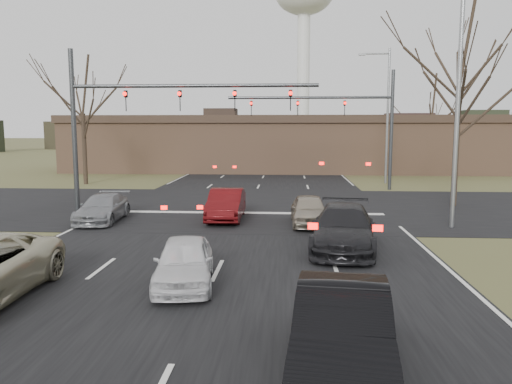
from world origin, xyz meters
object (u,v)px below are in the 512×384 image
at_px(building, 287,143).
at_px(car_charcoal_sedan, 344,228).
at_px(car_red_ahead, 226,204).
at_px(car_silver_ahead, 309,210).
at_px(car_white_sedan, 184,262).
at_px(car_black_hatch, 342,330).
at_px(mast_arm_far, 349,115).
at_px(car_grey_ahead, 103,208).
at_px(water_tower, 304,2).
at_px(streetlight_right_near, 454,94).
at_px(mast_arm_near, 138,110).
at_px(streetlight_right_far, 385,109).

xyz_separation_m(building, car_charcoal_sedan, (2.00, -32.08, -1.91)).
height_order(car_red_ahead, car_silver_ahead, car_red_ahead).
relative_size(car_white_sedan, car_black_hatch, 0.82).
bearing_deg(building, car_white_sedan, -94.26).
relative_size(building, mast_arm_far, 3.81).
bearing_deg(car_grey_ahead, car_white_sedan, -60.42).
relative_size(mast_arm_far, car_white_sedan, 2.96).
bearing_deg(car_charcoal_sedan, car_red_ahead, 138.78).
bearing_deg(car_grey_ahead, water_tower, 81.01).
bearing_deg(water_tower, building, -92.79).
distance_m(streetlight_right_near, car_grey_ahead, 15.89).
xyz_separation_m(car_charcoal_sedan, car_silver_ahead, (-1.00, 4.33, -0.11)).
bearing_deg(mast_arm_near, car_black_hatch, -62.65).
bearing_deg(water_tower, car_white_sedan, -93.24).
height_order(building, car_grey_ahead, building).
xyz_separation_m(streetlight_right_far, car_charcoal_sedan, (-5.32, -21.08, -4.83)).
xyz_separation_m(car_grey_ahead, car_red_ahead, (5.51, 0.80, 0.10)).
height_order(streetlight_right_far, car_silver_ahead, streetlight_right_far).
xyz_separation_m(water_tower, car_red_ahead, (-6.75, -108.70, -34.77)).
height_order(streetlight_right_far, car_charcoal_sedan, streetlight_right_far).
xyz_separation_m(mast_arm_far, car_charcoal_sedan, (-2.18, -17.08, -4.26)).
bearing_deg(car_white_sedan, building, 78.13).
distance_m(water_tower, car_white_sedan, 123.53).
xyz_separation_m(building, streetlight_right_far, (7.32, -11.00, 2.92)).
bearing_deg(water_tower, car_silver_ahead, -91.57).
bearing_deg(streetlight_right_near, car_grey_ahead, 178.10).
bearing_deg(car_silver_ahead, streetlight_right_near, -3.70).
distance_m(mast_arm_far, streetlight_right_far, 5.12).
bearing_deg(mast_arm_far, water_tower, 90.11).
bearing_deg(streetlight_right_far, car_white_sedan, -111.60).
distance_m(mast_arm_far, car_silver_ahead, 13.85).
distance_m(streetlight_right_far, car_black_hatch, 30.95).
bearing_deg(car_red_ahead, car_white_sedan, -90.26).
relative_size(building, streetlight_right_near, 4.24).
bearing_deg(mast_arm_near, building, 73.87).
height_order(water_tower, car_white_sedan, water_tower).
bearing_deg(car_red_ahead, streetlight_right_near, -8.26).
bearing_deg(building, streetlight_right_far, -56.35).
distance_m(streetlight_right_far, car_white_sedan, 27.68).
xyz_separation_m(car_charcoal_sedan, car_red_ahead, (-4.75, 5.38, -0.06)).
bearing_deg(streetlight_right_far, car_charcoal_sedan, -104.17).
xyz_separation_m(water_tower, streetlight_right_far, (3.32, -93.00, -29.88)).
bearing_deg(car_charcoal_sedan, streetlight_right_far, 83.17).
distance_m(mast_arm_far, car_charcoal_sedan, 17.74).
distance_m(mast_arm_near, car_silver_ahead, 9.74).
bearing_deg(car_black_hatch, streetlight_right_far, 83.95).
distance_m(water_tower, car_red_ahead, 114.33).
xyz_separation_m(streetlight_right_far, car_grey_ahead, (-15.58, -16.50, -4.98)).
relative_size(car_red_ahead, car_silver_ahead, 1.11).
height_order(building, car_silver_ahead, building).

